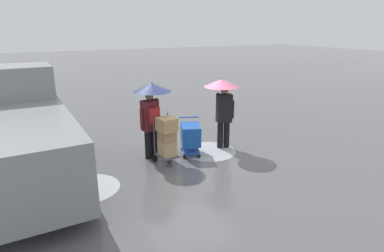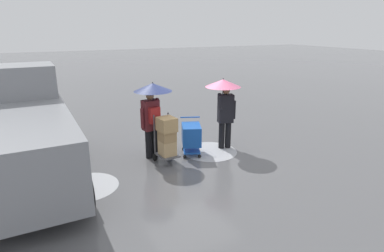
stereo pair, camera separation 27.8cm
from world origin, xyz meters
name	(u,v)px [view 1 (the left image)]	position (x,y,z in m)	size (l,w,h in m)	color
ground_plane	(187,154)	(0.00, 0.00, 0.00)	(90.00, 90.00, 0.00)	#5B5B5E
slush_patch_near_cluster	(87,188)	(3.00, 0.81, 0.00)	(1.49, 1.49, 0.01)	#ADAFB5
slush_patch_under_van	(209,151)	(-0.67, 0.11, 0.00)	(1.61, 1.61, 0.01)	#ADAFB5
cargo_van_parked_right	(23,136)	(4.15, -0.10, 1.18)	(2.31, 5.39, 2.60)	gray
shopping_cart_vendor	(191,136)	(-0.08, 0.06, 0.57)	(0.81, 0.96, 1.02)	#1951B2
hand_dolly_boxes	(167,137)	(0.77, 0.32, 0.75)	(0.60, 0.77, 1.32)	#515156
pedestrian_pink_side	(151,103)	(0.97, -0.23, 1.57)	(1.04, 1.04, 2.15)	black
pedestrian_black_side	(223,97)	(-1.17, 0.02, 1.58)	(1.04, 1.04, 2.15)	black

